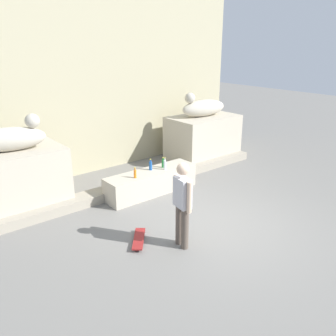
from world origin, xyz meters
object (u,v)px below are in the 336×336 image
statue_reclining_right (203,107)px  skateboard (139,239)px  bottle_orange (135,174)px  bottle_clear (165,165)px  bottle_blue (151,165)px  statue_reclining_left (9,138)px  bottle_green (163,163)px  skater (182,202)px

statue_reclining_right → skateboard: bearing=38.3°
bottle_orange → bottle_clear: (0.92, 0.00, 0.03)m
bottle_blue → bottle_orange: bearing=-160.9°
statue_reclining_right → bottle_clear: size_ratio=5.22×
statue_reclining_right → bottle_blue: 3.25m
statue_reclining_left → bottle_clear: size_ratio=5.35×
statue_reclining_right → bottle_blue: statue_reclining_right is taller
statue_reclining_left → bottle_blue: 3.32m
bottle_orange → bottle_green: bottle_green is taller
statue_reclining_right → skater: size_ratio=0.99×
bottle_blue → skater: bearing=-114.1°
statue_reclining_left → skater: (1.88, -3.54, -0.78)m
bottle_blue → skateboard: bearing=-132.2°
statue_reclining_left → bottle_clear: statue_reclining_left is taller
statue_reclining_right → bottle_orange: (-3.51, -1.32, -1.00)m
skater → statue_reclining_right: bearing=-39.1°
bottle_orange → bottle_blue: (0.62, 0.21, 0.01)m
bottle_blue → bottle_clear: bottle_clear is taller
skateboard → bottle_blue: size_ratio=2.56×
statue_reclining_right → bottle_orange: 3.88m
statue_reclining_left → bottle_green: 3.67m
statue_reclining_right → bottle_orange: size_ratio=6.25×
skater → bottle_orange: skater is taller
bottle_orange → bottle_green: (0.98, 0.16, 0.00)m
statue_reclining_left → statue_reclining_right: (5.86, 0.01, 0.00)m
statue_reclining_right → bottle_blue: bearing=26.5°
bottle_orange → statue_reclining_right: bearing=20.6°
statue_reclining_left → bottle_blue: statue_reclining_left is taller
bottle_green → statue_reclining_right: bearing=24.7°
bottle_green → bottle_blue: 0.36m
bottle_clear → bottle_green: bearing=68.1°
statue_reclining_left → bottle_clear: (3.27, -1.30, -0.98)m
statue_reclining_right → bottle_green: statue_reclining_right is taller
bottle_orange → bottle_clear: 0.92m
skater → bottle_orange: bearing=-2.9°
skater → bottle_orange: 2.30m
bottle_blue → bottle_green: bearing=-9.0°
bottle_orange → bottle_green: 0.99m
skateboard → bottle_blue: bearing=-2.4°
skateboard → bottle_clear: bearing=-10.6°
bottle_clear → statue_reclining_right: bearing=27.0°
statue_reclining_left → bottle_blue: (2.97, -1.09, -0.99)m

